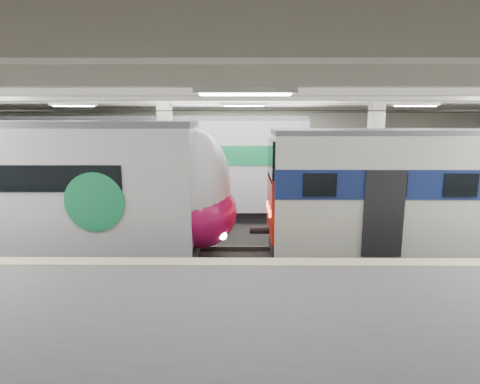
{
  "coord_description": "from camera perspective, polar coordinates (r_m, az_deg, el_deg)",
  "views": [
    {
      "loc": [
        -0.03,
        -12.38,
        4.57
      ],
      "look_at": [
        -0.13,
        1.0,
        2.0
      ],
      "focal_mm": 30.0,
      "sensor_mm": 36.0,
      "label": 1
    }
  ],
  "objects": [
    {
      "name": "station_hall",
      "position": [
        10.72,
        0.63,
        3.77
      ],
      "size": [
        36.0,
        24.0,
        5.75
      ],
      "color": "black",
      "rests_on": "ground"
    },
    {
      "name": "far_train",
      "position": [
        18.55,
        -13.33,
        3.69
      ],
      "size": [
        14.25,
        2.91,
        4.54
      ],
      "rotation": [
        0.0,
        0.0,
        -0.0
      ],
      "color": "silver",
      "rests_on": "ground"
    },
    {
      "name": "older_rer",
      "position": [
        14.43,
        29.49,
        -0.11
      ],
      "size": [
        12.42,
        2.74,
        4.14
      ],
      "color": "beige",
      "rests_on": "ground"
    },
    {
      "name": "modern_emu",
      "position": [
        14.15,
        -26.59,
        -0.07
      ],
      "size": [
        13.61,
        2.81,
        4.4
      ],
      "color": "silver",
      "rests_on": "ground"
    }
  ]
}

